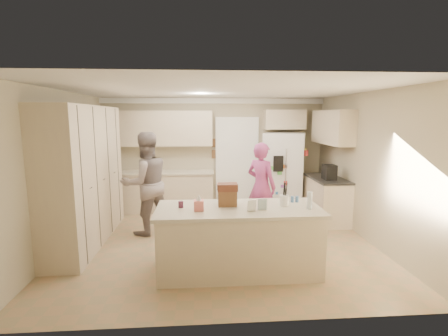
{
  "coord_description": "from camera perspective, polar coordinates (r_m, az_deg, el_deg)",
  "views": [
    {
      "loc": [
        -0.32,
        -5.43,
        2.17
      ],
      "look_at": [
        0.1,
        0.35,
        1.25
      ],
      "focal_mm": 26.0,
      "sensor_mm": 36.0,
      "label": 1
    }
  ],
  "objects": [
    {
      "name": "floor",
      "position": [
        5.86,
        -0.75,
        -12.83
      ],
      "size": [
        5.2,
        4.6,
        0.02
      ],
      "primitive_type": "cube",
      "color": "#A3815B",
      "rests_on": "ground"
    },
    {
      "name": "ceiling",
      "position": [
        5.45,
        -0.81,
        13.65
      ],
      "size": [
        5.2,
        4.6,
        0.02
      ],
      "primitive_type": "cube",
      "color": "white",
      "rests_on": "wall_back"
    },
    {
      "name": "wall_back",
      "position": [
        7.79,
        -1.77,
        2.62
      ],
      "size": [
        5.2,
        0.02,
        2.6
      ],
      "primitive_type": "cube",
      "color": "#B7AC8E",
      "rests_on": "ground"
    },
    {
      "name": "wall_front",
      "position": [
        3.25,
        1.63,
        -6.54
      ],
      "size": [
        5.2,
        0.02,
        2.6
      ],
      "primitive_type": "cube",
      "color": "#B7AC8E",
      "rests_on": "ground"
    },
    {
      "name": "wall_left",
      "position": [
        5.95,
        -26.73,
        -0.35
      ],
      "size": [
        0.02,
        4.6,
        2.6
      ],
      "primitive_type": "cube",
      "color": "#B7AC8E",
      "rests_on": "ground"
    },
    {
      "name": "wall_right",
      "position": [
        6.23,
        23.96,
        0.21
      ],
      "size": [
        0.02,
        4.6,
        2.6
      ],
      "primitive_type": "cube",
      "color": "#B7AC8E",
      "rests_on": "ground"
    },
    {
      "name": "crown_back",
      "position": [
        7.7,
        -1.8,
        11.71
      ],
      "size": [
        5.2,
        0.08,
        0.12
      ],
      "primitive_type": "cube",
      "color": "white",
      "rests_on": "wall_back"
    },
    {
      "name": "pantry_bank",
      "position": [
        6.05,
        -23.21,
        -1.18
      ],
      "size": [
        0.6,
        2.6,
        2.35
      ],
      "primitive_type": "cube",
      "color": "beige",
      "rests_on": "floor"
    },
    {
      "name": "back_base_cab",
      "position": [
        7.67,
        -10.28,
        -4.15
      ],
      "size": [
        2.2,
        0.6,
        0.88
      ],
      "primitive_type": "cube",
      "color": "beige",
      "rests_on": "floor"
    },
    {
      "name": "back_countertop",
      "position": [
        7.57,
        -10.39,
        -0.77
      ],
      "size": [
        2.24,
        0.63,
        0.04
      ],
      "primitive_type": "cube",
      "color": "beige",
      "rests_on": "back_base_cab"
    },
    {
      "name": "back_upper_cab",
      "position": [
        7.6,
        -10.5,
        6.85
      ],
      "size": [
        2.2,
        0.35,
        0.8
      ],
      "primitive_type": "cube",
      "color": "beige",
      "rests_on": "wall_back"
    },
    {
      "name": "doorway_opening",
      "position": [
        7.83,
        2.27,
        0.81
      ],
      "size": [
        0.9,
        0.06,
        2.1
      ],
      "primitive_type": "cube",
      "color": "black",
      "rests_on": "floor"
    },
    {
      "name": "doorway_casing",
      "position": [
        7.8,
        2.29,
        0.78
      ],
      "size": [
        1.02,
        0.03,
        2.22
      ],
      "primitive_type": "cube",
      "color": "white",
      "rests_on": "floor"
    },
    {
      "name": "wall_frame_upper",
      "position": [
        7.73,
        -1.62,
        4.43
      ],
      "size": [
        0.15,
        0.02,
        0.2
      ],
      "primitive_type": "cube",
      "color": "brown",
      "rests_on": "wall_back"
    },
    {
      "name": "wall_frame_lower",
      "position": [
        7.75,
        -1.61,
        2.44
      ],
      "size": [
        0.15,
        0.02,
        0.2
      ],
      "primitive_type": "cube",
      "color": "brown",
      "rests_on": "wall_back"
    },
    {
      "name": "refrigerator",
      "position": [
        7.63,
        10.43,
        -0.69
      ],
      "size": [
        1.08,
        0.96,
        1.8
      ],
      "primitive_type": "cube",
      "rotation": [
        0.0,
        0.0,
        -0.34
      ],
      "color": "white",
      "rests_on": "floor"
    },
    {
      "name": "fridge_seam",
      "position": [
        7.3,
        11.13,
        -1.16
      ],
      "size": [
        0.02,
        0.02,
        1.78
      ],
      "primitive_type": "cube",
      "color": "gray",
      "rests_on": "refrigerator"
    },
    {
      "name": "fridge_dispenser",
      "position": [
        7.19,
        9.52,
        0.76
      ],
      "size": [
        0.22,
        0.03,
        0.35
      ],
      "primitive_type": "cube",
      "color": "black",
      "rests_on": "refrigerator"
    },
    {
      "name": "fridge_handle_l",
      "position": [
        7.24,
        10.81,
        -0.02
      ],
      "size": [
        0.02,
        0.02,
        0.85
      ],
      "primitive_type": "cylinder",
      "color": "silver",
      "rests_on": "refrigerator"
    },
    {
      "name": "fridge_handle_r",
      "position": [
        7.27,
        11.57,
        -0.01
      ],
      "size": [
        0.02,
        0.02,
        0.85
      ],
      "primitive_type": "cylinder",
      "color": "silver",
      "rests_on": "refrigerator"
    },
    {
      "name": "over_fridge_cab",
      "position": [
        7.8,
        10.59,
        8.37
      ],
      "size": [
        0.95,
        0.35,
        0.45
      ],
      "primitive_type": "cube",
      "color": "beige",
      "rests_on": "wall_back"
    },
    {
      "name": "right_base_cab",
      "position": [
        7.15,
        17.56,
        -5.4
      ],
      "size": [
        0.6,
        1.2,
        0.88
      ],
      "primitive_type": "cube",
      "color": "beige",
      "rests_on": "floor"
    },
    {
      "name": "right_countertop",
      "position": [
        7.05,
        17.66,
        -1.78
      ],
      "size": [
        0.63,
        1.24,
        0.04
      ],
      "primitive_type": "cube",
      "color": "#2D2B28",
      "rests_on": "right_base_cab"
    },
    {
      "name": "right_upper_cab",
      "position": [
        7.17,
        18.48,
        6.82
      ],
      "size": [
        0.35,
        1.5,
        0.7
      ],
      "primitive_type": "cube",
      "color": "beige",
      "rests_on": "wall_right"
    },
    {
      "name": "coffee_maker",
      "position": [
        6.82,
        18.03,
        -0.69
      ],
      "size": [
        0.22,
        0.28,
        0.3
      ],
      "primitive_type": "cube",
      "color": "black",
      "rests_on": "right_countertop"
    },
    {
      "name": "island_base",
      "position": [
        4.69,
        2.56,
        -12.65
      ],
      "size": [
        2.2,
        0.9,
        0.88
      ],
      "primitive_type": "cube",
      "color": "beige",
      "rests_on": "floor"
    },
    {
      "name": "island_top",
      "position": [
        4.54,
        2.6,
        -7.25
      ],
      "size": [
        2.28,
        0.96,
        0.05
      ],
      "primitive_type": "cube",
      "color": "beige",
      "rests_on": "island_base"
    },
    {
      "name": "utensil_crock",
      "position": [
        4.68,
        10.51,
        -5.62
      ],
      "size": [
        0.13,
        0.13,
        0.15
      ],
      "primitive_type": "cylinder",
      "color": "white",
      "rests_on": "island_top"
    },
    {
      "name": "tissue_box",
      "position": [
        4.39,
        -4.44,
        -6.55
      ],
      "size": [
        0.13,
        0.13,
        0.14
      ],
      "primitive_type": "cube",
      "color": "#ED7870",
      "rests_on": "island_top"
    },
    {
      "name": "tissue_plume",
      "position": [
        4.36,
        -4.45,
        -5.16
      ],
      "size": [
        0.08,
        0.08,
        0.08
      ],
      "primitive_type": "cone",
      "color": "white",
      "rests_on": "tissue_box"
    },
    {
      "name": "dollhouse_body",
      "position": [
        4.58,
        0.6,
        -5.32
      ],
      "size": [
        0.26,
        0.18,
        0.22
      ],
      "primitive_type": "cube",
      "color": "brown",
      "rests_on": "island_top"
    },
    {
      "name": "dollhouse_roof",
      "position": [
        4.55,
        0.6,
        -3.37
      ],
      "size": [
        0.28,
        0.2,
        0.1
      ],
      "primitive_type": "cube",
      "color": "#592D1E",
      "rests_on": "dollhouse_body"
    },
    {
      "name": "jam_jar",
      "position": [
        4.55,
        -7.6,
        -6.37
      ],
      "size": [
        0.07,
        0.07,
        0.09
      ],
      "primitive_type": "cylinder",
      "color": "#59263F",
      "rests_on": "island_top"
    },
    {
      "name": "greeting_card_a",
      "position": [
        4.34,
        4.9,
        -6.6
      ],
      "size": [
        0.12,
        0.06,
        0.16
      ],
      "primitive_type": "cube",
      "rotation": [
        0.15,
        0.0,
        0.2
      ],
      "color": "white",
      "rests_on": "island_top"
    },
    {
      "name": "greeting_card_b",
      "position": [
        4.41,
        6.74,
        -6.36
      ],
      "size": [
        0.12,
        0.05,
        0.16
      ],
      "primitive_type": "cube",
      "rotation": [
        0.15,
        0.0,
        -0.1
      ],
      "color": "silver",
      "rests_on": "island_top"
    },
    {
      "name": "water_bottle",
      "position": [
        4.57,
        14.82,
        -5.55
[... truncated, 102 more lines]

